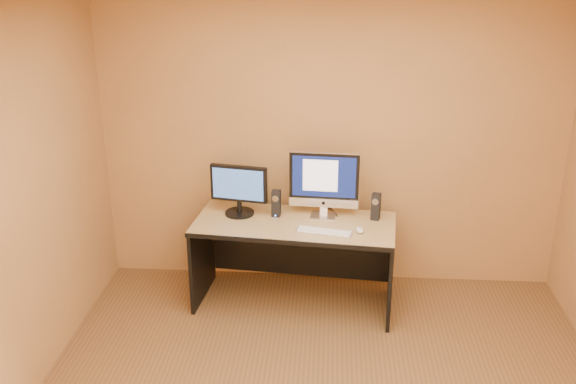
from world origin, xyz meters
name	(u,v)px	position (x,y,z in m)	size (l,w,h in m)	color
walls	(329,243)	(0.00, 0.00, 1.30)	(4.00, 4.00, 2.60)	#A67742
ceiling	(335,7)	(0.00, 0.00, 2.60)	(4.00, 4.00, 0.00)	white
desk	(294,264)	(-0.28, 1.48, 0.38)	(1.64, 0.72, 0.76)	tan
imac	(324,185)	(-0.05, 1.63, 1.04)	(0.58, 0.22, 0.56)	silver
second_monitor	(239,190)	(-0.76, 1.63, 0.97)	(0.49, 0.25, 0.43)	black
speaker_left	(276,203)	(-0.44, 1.61, 0.87)	(0.07, 0.07, 0.23)	black
speaker_right	(376,207)	(0.38, 1.60, 0.87)	(0.07, 0.07, 0.23)	black
keyboard	(324,232)	(-0.04, 1.30, 0.77)	(0.44, 0.12, 0.02)	silver
mouse	(360,230)	(0.25, 1.33, 0.78)	(0.06, 0.10, 0.04)	silver
cable_a	(333,211)	(0.03, 1.73, 0.76)	(0.01, 0.01, 0.23)	black
cable_b	(326,209)	(-0.03, 1.77, 0.76)	(0.01, 0.01, 0.18)	black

